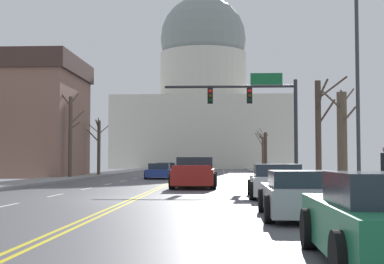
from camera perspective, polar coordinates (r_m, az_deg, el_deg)
The scene contains 16 objects.
ground at distance 20.56m, azimuth -5.91°, elevation -6.77°, with size 20.00×180.00×0.20m.
signal_gantry at distance 33.32m, azimuth 6.73°, elevation 2.82°, with size 7.91×0.41×6.47m.
street_lamp_right at distance 21.50m, azimuth 15.77°, elevation 7.21°, with size 2.47×0.24×8.49m.
capitol_building at distance 100.03m, azimuth 1.15°, elevation 3.49°, with size 30.35×19.50×33.43m.
pickup_truck_near_00 at distance 28.79m, azimuth 0.27°, elevation -4.31°, with size 2.31×5.60×1.57m.
sedan_near_01 at distance 21.29m, azimuth 8.64°, elevation -5.08°, with size 2.16×4.61×1.27m.
sedan_near_02 at distance 13.93m, azimuth 11.09°, elevation -6.37°, with size 1.98×4.39×1.16m.
sedan_oncoming_00 at distance 42.91m, azimuth -3.39°, elevation -4.06°, with size 2.09×4.41×1.18m.
sedan_oncoming_01 at distance 51.63m, azimuth -2.68°, elevation -3.86°, with size 2.20×4.41×1.20m.
flank_building_00 at distance 50.51m, azimuth -19.06°, elevation 1.47°, with size 13.80×10.38×10.17m.
bare_tree_00 at distance 66.40m, azimuth 7.26°, elevation -2.09°, with size 1.64×1.47×4.57m.
bare_tree_01 at distance 44.41m, azimuth -12.35°, elevation -0.12°, with size 1.91×1.78×7.00m.
bare_tree_02 at distance 70.97m, azimuth 7.53°, elevation -1.92°, with size 1.32×1.33×5.40m.
bare_tree_03 at distance 50.79m, azimuth -9.56°, elevation -1.33°, with size 2.33×1.96×5.07m.
bare_tree_04 at distance 30.00m, azimuth 12.90°, elevation 0.35°, with size 1.48×2.00×5.69m.
bare_tree_06 at distance 23.09m, azimuth 15.14°, elevation -0.72°, with size 1.70×1.96×4.29m.
Camera 1 is at (3.16, -20.27, 1.40)m, focal length 52.03 mm.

